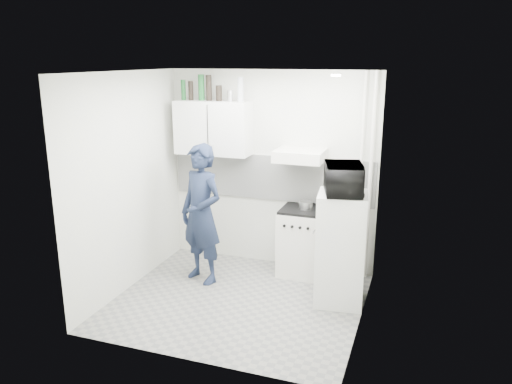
% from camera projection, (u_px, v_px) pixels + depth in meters
% --- Properties ---
extents(floor, '(2.80, 2.80, 0.00)m').
position_uv_depth(floor, '(238.00, 301.00, 5.81)').
color(floor, slate).
rests_on(floor, ground).
extents(ceiling, '(2.80, 2.80, 0.00)m').
position_uv_depth(ceiling, '(236.00, 72.00, 5.13)').
color(ceiling, white).
rests_on(ceiling, wall_back).
extents(wall_back, '(2.80, 0.00, 2.80)m').
position_uv_depth(wall_back, '(271.00, 170.00, 6.61)').
color(wall_back, silver).
rests_on(wall_back, floor).
extents(wall_left, '(0.00, 2.60, 2.60)m').
position_uv_depth(wall_left, '(127.00, 183.00, 5.92)').
color(wall_left, silver).
rests_on(wall_left, floor).
extents(wall_right, '(0.00, 2.60, 2.60)m').
position_uv_depth(wall_right, '(366.00, 205.00, 5.03)').
color(wall_right, silver).
rests_on(wall_right, floor).
extents(person, '(0.75, 0.63, 1.75)m').
position_uv_depth(person, '(201.00, 214.00, 6.15)').
color(person, '#161F35').
rests_on(person, floor).
extents(stove, '(0.53, 0.53, 0.85)m').
position_uv_depth(stove, '(301.00, 242.00, 6.46)').
color(stove, silver).
rests_on(stove, floor).
extents(fridge, '(0.60, 0.60, 1.30)m').
position_uv_depth(fridge, '(341.00, 249.00, 5.65)').
color(fridge, silver).
rests_on(fridge, floor).
extents(stove_top, '(0.51, 0.51, 0.03)m').
position_uv_depth(stove_top, '(302.00, 210.00, 6.34)').
color(stove_top, black).
rests_on(stove_top, stove).
extents(saucepan, '(0.18, 0.18, 0.10)m').
position_uv_depth(saucepan, '(306.00, 205.00, 6.32)').
color(saucepan, silver).
rests_on(saucepan, stove_top).
extents(microwave, '(0.67, 0.54, 0.33)m').
position_uv_depth(microwave, '(344.00, 179.00, 5.43)').
color(microwave, black).
rests_on(microwave, fridge).
extents(bottle_a, '(0.06, 0.06, 0.26)m').
position_uv_depth(bottle_a, '(183.00, 90.00, 6.55)').
color(bottle_a, '#144C1E').
rests_on(bottle_a, upper_cabinet).
extents(bottle_b, '(0.06, 0.06, 0.25)m').
position_uv_depth(bottle_b, '(191.00, 91.00, 6.52)').
color(bottle_b, black).
rests_on(bottle_b, upper_cabinet).
extents(bottle_c, '(0.08, 0.08, 0.33)m').
position_uv_depth(bottle_c, '(201.00, 88.00, 6.46)').
color(bottle_c, '#144C1E').
rests_on(bottle_c, upper_cabinet).
extents(bottle_d, '(0.07, 0.07, 0.33)m').
position_uv_depth(bottle_d, '(209.00, 88.00, 6.43)').
color(bottle_d, black).
rests_on(bottle_d, upper_cabinet).
extents(canister_a, '(0.08, 0.08, 0.20)m').
position_uv_depth(canister_a, '(219.00, 93.00, 6.40)').
color(canister_a, black).
rests_on(canister_a, upper_cabinet).
extents(canister_b, '(0.07, 0.07, 0.14)m').
position_uv_depth(canister_b, '(230.00, 96.00, 6.36)').
color(canister_b, silver).
rests_on(canister_b, upper_cabinet).
extents(bottle_e, '(0.08, 0.08, 0.31)m').
position_uv_depth(bottle_e, '(241.00, 89.00, 6.29)').
color(bottle_e, '#B2B7BC').
rests_on(bottle_e, upper_cabinet).
extents(upper_cabinet, '(1.00, 0.35, 0.70)m').
position_uv_depth(upper_cabinet, '(213.00, 128.00, 6.55)').
color(upper_cabinet, silver).
rests_on(upper_cabinet, wall_back).
extents(range_hood, '(0.60, 0.50, 0.14)m').
position_uv_depth(range_hood, '(300.00, 155.00, 6.17)').
color(range_hood, silver).
rests_on(range_hood, wall_back).
extents(backsplash, '(2.74, 0.03, 0.60)m').
position_uv_depth(backsplash, '(271.00, 178.00, 6.63)').
color(backsplash, white).
rests_on(backsplash, wall_back).
extents(pipe_a, '(0.05, 0.05, 2.60)m').
position_uv_depth(pipe_a, '(370.00, 179.00, 6.13)').
color(pipe_a, silver).
rests_on(pipe_a, floor).
extents(pipe_b, '(0.04, 0.04, 2.60)m').
position_uv_depth(pipe_b, '(360.00, 178.00, 6.17)').
color(pipe_b, silver).
rests_on(pipe_b, floor).
extents(ceiling_spot_fixture, '(0.10, 0.10, 0.02)m').
position_uv_depth(ceiling_spot_fixture, '(336.00, 75.00, 5.01)').
color(ceiling_spot_fixture, white).
rests_on(ceiling_spot_fixture, ceiling).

